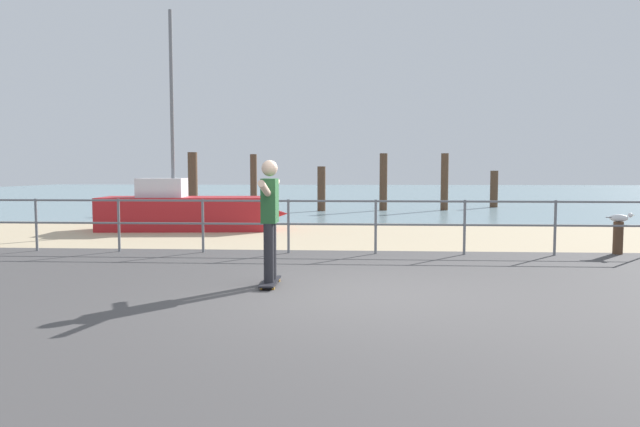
# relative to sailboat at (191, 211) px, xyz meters

# --- Properties ---
(ground_plane) EXTENTS (24.00, 10.00, 0.04)m
(ground_plane) POSITION_rel_sailboat_xyz_m (4.40, -8.80, -0.53)
(ground_plane) COLOR #474444
(ground_plane) RESTS_ON ground
(beach_strip) EXTENTS (24.00, 6.00, 0.04)m
(beach_strip) POSITION_rel_sailboat_xyz_m (4.40, -0.80, -0.53)
(beach_strip) COLOR tan
(beach_strip) RESTS_ON ground
(sea_surface) EXTENTS (72.00, 50.00, 0.04)m
(sea_surface) POSITION_rel_sailboat_xyz_m (4.40, 27.20, -0.53)
(sea_surface) COLOR #75939E
(sea_surface) RESTS_ON ground
(railing_fence) EXTENTS (13.34, 0.05, 1.05)m
(railing_fence) POSITION_rel_sailboat_xyz_m (3.11, -4.20, 0.17)
(railing_fence) COLOR slate
(railing_fence) RESTS_ON ground
(sailboat) EXTENTS (5.02, 1.76, 5.79)m
(sailboat) POSITION_rel_sailboat_xyz_m (0.00, 0.00, 0.00)
(sailboat) COLOR #B21E23
(sailboat) RESTS_ON ground
(skateboard) EXTENTS (0.20, 0.80, 0.08)m
(skateboard) POSITION_rel_sailboat_xyz_m (3.22, -7.31, -0.46)
(skateboard) COLOR black
(skateboard) RESTS_ON ground
(skateboarder) EXTENTS (0.22, 1.45, 1.65)m
(skateboarder) POSITION_rel_sailboat_xyz_m (3.22, -7.31, 0.49)
(skateboarder) COLOR #26262B
(skateboarder) RESTS_ON skateboard
(bollard_short) EXTENTS (0.18, 0.18, 0.63)m
(bollard_short) POSITION_rel_sailboat_xyz_m (9.35, -3.96, -0.21)
(bollard_short) COLOR #513826
(bollard_short) RESTS_ON ground
(seagull) EXTENTS (0.48, 0.23, 0.18)m
(seagull) POSITION_rel_sailboat_xyz_m (9.36, -3.96, 0.18)
(seagull) COLOR white
(seagull) RESTS_ON bollard_short
(groyne_post_0) EXTENTS (0.36, 0.36, 2.32)m
(groyne_post_0) POSITION_rel_sailboat_xyz_m (-1.88, 6.73, 0.63)
(groyne_post_0) COLOR #513826
(groyne_post_0) RESTS_ON ground
(groyne_post_1) EXTENTS (0.25, 0.25, 2.22)m
(groyne_post_1) POSITION_rel_sailboat_xyz_m (0.59, 6.21, 0.58)
(groyne_post_1) COLOR #513826
(groyne_post_1) RESTS_ON ground
(groyne_post_2) EXTENTS (0.32, 0.32, 1.78)m
(groyne_post_2) POSITION_rel_sailboat_xyz_m (3.05, 7.57, 0.36)
(groyne_post_2) COLOR #513826
(groyne_post_2) RESTS_ON ground
(groyne_post_3) EXTENTS (0.31, 0.31, 2.30)m
(groyne_post_3) POSITION_rel_sailboat_xyz_m (5.51, 8.06, 0.62)
(groyne_post_3) COLOR #513826
(groyne_post_3) RESTS_ON ground
(groyne_post_4) EXTENTS (0.30, 0.30, 2.31)m
(groyne_post_4) POSITION_rel_sailboat_xyz_m (7.98, 8.30, 0.63)
(groyne_post_4) COLOR #513826
(groyne_post_4) RESTS_ON ground
(groyne_post_5) EXTENTS (0.33, 0.33, 1.61)m
(groyne_post_5) POSITION_rel_sailboat_xyz_m (10.44, 10.38, 0.28)
(groyne_post_5) COLOR #513826
(groyne_post_5) RESTS_ON ground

